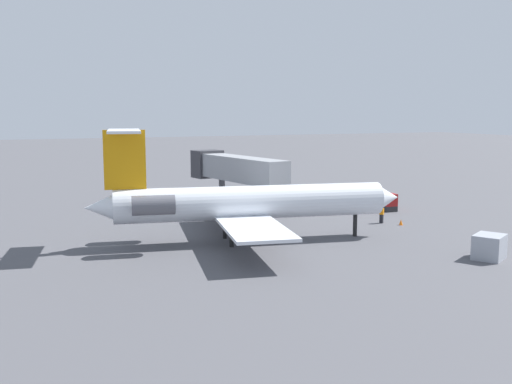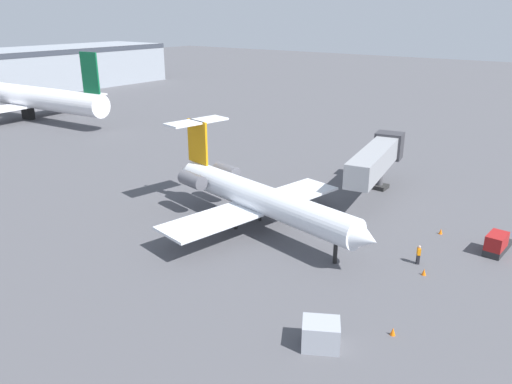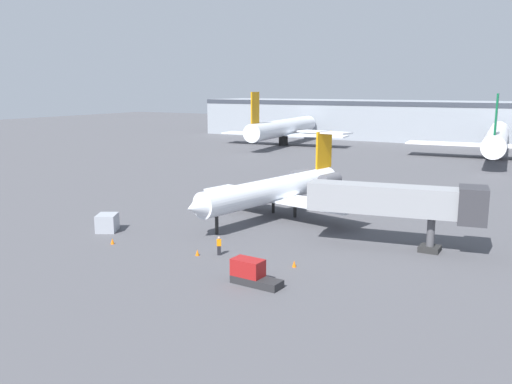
% 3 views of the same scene
% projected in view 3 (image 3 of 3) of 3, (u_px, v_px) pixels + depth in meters
% --- Properties ---
extents(ground_plane, '(400.00, 400.00, 0.10)m').
position_uv_depth(ground_plane, '(293.00, 218.00, 62.02)').
color(ground_plane, '#4C4C51').
extents(regional_jet, '(20.64, 26.22, 9.25)m').
position_uv_depth(regional_jet, '(278.00, 188.00, 61.58)').
color(regional_jet, silver).
rests_on(regional_jet, ground_plane).
extents(jet_bridge, '(16.03, 5.54, 6.15)m').
position_uv_depth(jet_bridge, '(406.00, 202.00, 49.04)').
color(jet_bridge, gray).
rests_on(jet_bridge, ground_plane).
extents(ground_crew_marshaller, '(0.48, 0.43, 1.69)m').
position_uv_depth(ground_crew_marshaller, '(219.00, 246.00, 47.89)').
color(ground_crew_marshaller, black).
rests_on(ground_crew_marshaller, ground_plane).
extents(baggage_tug_lead, '(4.09, 1.67, 1.90)m').
position_uv_depth(baggage_tug_lead, '(252.00, 273.00, 40.81)').
color(baggage_tug_lead, '#262628').
rests_on(baggage_tug_lead, ground_plane).
extents(cargo_container_uld, '(2.84, 3.00, 1.78)m').
position_uv_depth(cargo_container_uld, '(107.00, 223.00, 55.88)').
color(cargo_container_uld, '#999EA8').
rests_on(cargo_container_uld, ground_plane).
extents(traffic_cone_near, '(0.36, 0.36, 0.55)m').
position_uv_depth(traffic_cone_near, '(197.00, 253.00, 47.86)').
color(traffic_cone_near, orange).
rests_on(traffic_cone_near, ground_plane).
extents(traffic_cone_mid, '(0.36, 0.36, 0.55)m').
position_uv_depth(traffic_cone_mid, '(294.00, 264.00, 44.78)').
color(traffic_cone_mid, orange).
rests_on(traffic_cone_mid, ground_plane).
extents(traffic_cone_far, '(0.36, 0.36, 0.55)m').
position_uv_depth(traffic_cone_far, '(112.00, 241.00, 51.36)').
color(traffic_cone_far, orange).
rests_on(traffic_cone_far, ground_plane).
extents(terminal_building, '(147.49, 21.89, 10.88)m').
position_uv_depth(terminal_building, '(454.00, 122.00, 147.33)').
color(terminal_building, '#8C939E').
rests_on(terminal_building, ground_plane).
extents(parked_airliner_west_end, '(33.14, 39.20, 13.64)m').
position_uv_depth(parked_airliner_west_end, '(283.00, 128.00, 137.88)').
color(parked_airliner_west_end, silver).
rests_on(parked_airliner_west_end, ground_plane).
extents(parked_airliner_west_mid, '(36.21, 42.89, 13.60)m').
position_uv_depth(parked_airliner_west_mid, '(497.00, 138.00, 111.31)').
color(parked_airliner_west_mid, white).
rests_on(parked_airliner_west_mid, ground_plane).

